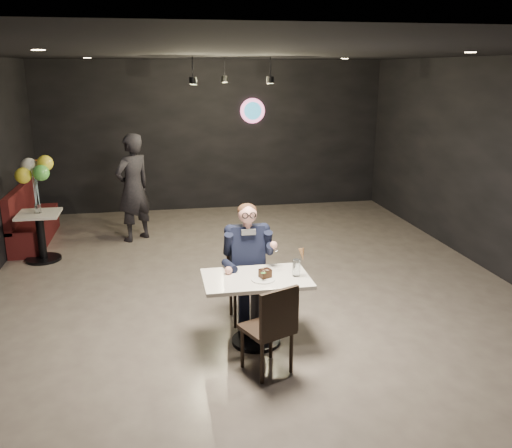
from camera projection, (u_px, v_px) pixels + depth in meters
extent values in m
plane|color=gray|center=(253.00, 290.00, 7.19)|extent=(9.00, 9.00, 0.00)
cube|color=black|center=(229.00, 65.00, 8.28)|extent=(1.40, 1.20, 0.36)
cube|color=white|center=(256.00, 310.00, 5.71)|extent=(1.10, 0.70, 0.75)
cube|color=black|center=(247.00, 283.00, 6.21)|extent=(0.42, 0.46, 0.92)
cube|color=black|center=(267.00, 327.00, 5.16)|extent=(0.57, 0.59, 0.92)
cube|color=black|center=(247.00, 262.00, 6.14)|extent=(0.60, 0.80, 1.44)
cylinder|color=white|center=(263.00, 280.00, 5.52)|extent=(0.24, 0.24, 0.01)
cube|color=black|center=(265.00, 274.00, 5.56)|extent=(0.14, 0.13, 0.08)
ellipsoid|color=#338B2D|center=(263.00, 273.00, 5.47)|extent=(0.05, 0.04, 0.01)
cylinder|color=silver|center=(296.00, 268.00, 5.62)|extent=(0.08, 0.08, 0.18)
cone|color=#B87E4B|center=(302.00, 254.00, 5.56)|extent=(0.08, 0.08, 0.13)
cube|color=#420E13|center=(33.00, 215.00, 9.07)|extent=(0.47, 1.90, 0.95)
cube|color=white|center=(41.00, 237.00, 8.20)|extent=(0.60, 0.60, 0.76)
cylinder|color=silver|center=(38.00, 208.00, 8.08)|extent=(0.09, 0.09, 0.14)
cube|color=yellow|center=(35.00, 180.00, 7.96)|extent=(0.43, 0.43, 0.71)
imported|color=black|center=(133.00, 188.00, 9.06)|extent=(0.79, 0.76, 1.81)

